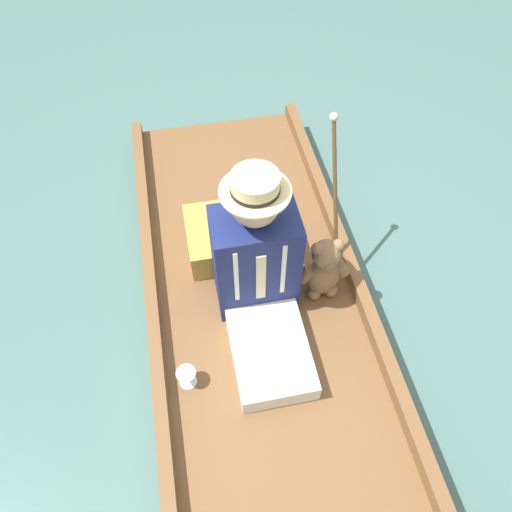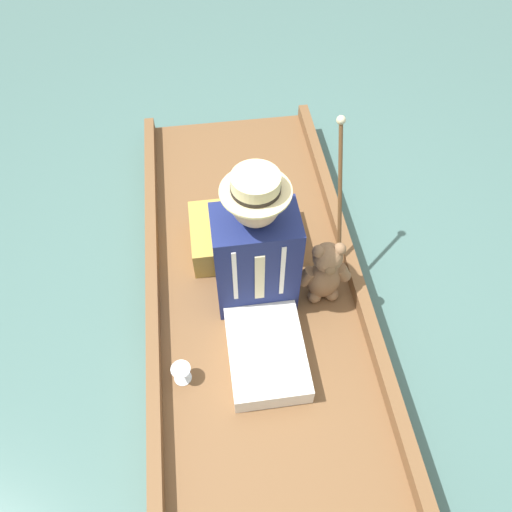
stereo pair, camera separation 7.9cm
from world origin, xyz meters
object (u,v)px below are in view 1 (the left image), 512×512
at_px(seated_person, 258,272).
at_px(walking_cane, 335,185).
at_px(teddy_bear, 324,270).
at_px(wine_glass, 187,376).

height_order(seated_person, walking_cane, seated_person).
xyz_separation_m(teddy_bear, walking_cane, (-0.12, -0.31, 0.26)).
bearing_deg(teddy_bear, walking_cane, -110.40).
relative_size(seated_person, wine_glass, 8.24).
xyz_separation_m(seated_person, teddy_bear, (-0.34, -0.04, -0.13)).
bearing_deg(teddy_bear, wine_glass, 26.67).
distance_m(wine_glass, walking_cane, 1.14).
bearing_deg(walking_cane, teddy_bear, 69.60).
bearing_deg(walking_cane, seated_person, 37.19).
bearing_deg(seated_person, walking_cane, -134.33).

